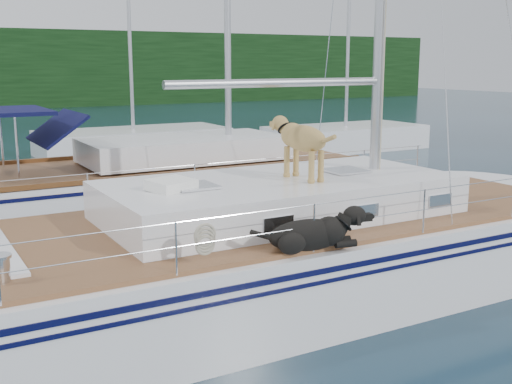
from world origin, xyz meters
TOP-DOWN VIEW (x-y plane):
  - ground at (0.00, 0.00)m, footprint 120.00×120.00m
  - main_sailboat at (0.10, -0.01)m, footprint 12.00×3.93m
  - neighbor_sailboat at (0.88, 6.30)m, footprint 11.00×3.50m
  - bg_boat_center at (4.00, 16.00)m, footprint 7.20×3.00m
  - bg_boat_east at (12.00, 13.00)m, footprint 6.40×3.00m

SIDE VIEW (x-z plane):
  - ground at x=0.00m, z-range 0.00..0.00m
  - bg_boat_center at x=4.00m, z-range -5.37..6.28m
  - bg_boat_east at x=12.00m, z-range -5.37..6.28m
  - neighbor_sailboat at x=0.88m, z-range -6.02..7.28m
  - main_sailboat at x=0.10m, z-range -6.33..7.68m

